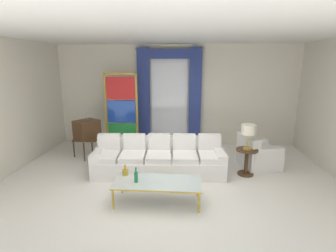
# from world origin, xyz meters

# --- Properties ---
(ground_plane) EXTENTS (16.00, 16.00, 0.00)m
(ground_plane) POSITION_xyz_m (0.00, 0.00, 0.00)
(ground_plane) COLOR white
(wall_rear) EXTENTS (8.00, 0.12, 3.00)m
(wall_rear) POSITION_xyz_m (0.00, 3.06, 1.50)
(wall_rear) COLOR silver
(wall_rear) RESTS_ON ground
(wall_left) EXTENTS (0.12, 7.00, 3.00)m
(wall_left) POSITION_xyz_m (-3.66, 0.60, 1.50)
(wall_left) COLOR silver
(wall_left) RESTS_ON ground
(ceiling_slab) EXTENTS (8.00, 7.60, 0.04)m
(ceiling_slab) POSITION_xyz_m (0.00, 0.80, 3.02)
(ceiling_slab) COLOR white
(curtained_window) EXTENTS (2.00, 0.17, 2.70)m
(curtained_window) POSITION_xyz_m (-0.20, 2.89, 1.74)
(curtained_window) COLOR white
(curtained_window) RESTS_ON ground
(couch_white_long) EXTENTS (2.97, 1.13, 0.86)m
(couch_white_long) POSITION_xyz_m (-0.27, 0.71, 0.31)
(couch_white_long) COLOR white
(couch_white_long) RESTS_ON ground
(coffee_table) EXTENTS (1.54, 0.65, 0.41)m
(coffee_table) POSITION_xyz_m (-0.15, -0.63, 0.38)
(coffee_table) COLOR silver
(coffee_table) RESTS_ON ground
(bottle_blue_decanter) EXTENTS (0.06, 0.06, 0.28)m
(bottle_blue_decanter) POSITION_xyz_m (-0.51, -0.70, 0.52)
(bottle_blue_decanter) COLOR #196B3D
(bottle_blue_decanter) RESTS_ON coffee_table
(bottle_crystal_tall) EXTENTS (0.11, 0.11, 0.20)m
(bottle_crystal_tall) POSITION_xyz_m (-0.78, -0.42, 0.48)
(bottle_crystal_tall) COLOR gold
(bottle_crystal_tall) RESTS_ON coffee_table
(vintage_tv) EXTENTS (0.75, 0.77, 1.35)m
(vintage_tv) POSITION_xyz_m (-2.29, 1.58, 0.73)
(vintage_tv) COLOR #472D19
(vintage_tv) RESTS_ON ground
(armchair_white) EXTENTS (1.00, 0.99, 0.80)m
(armchair_white) POSITION_xyz_m (2.05, 1.19, 0.29)
(armchair_white) COLOR white
(armchair_white) RESTS_ON ground
(stained_glass_divider) EXTENTS (0.95, 0.05, 2.20)m
(stained_glass_divider) POSITION_xyz_m (-1.53, 2.33, 1.06)
(stained_glass_divider) COLOR gold
(stained_glass_divider) RESTS_ON ground
(peacock_figurine) EXTENTS (0.44, 0.60, 0.50)m
(peacock_figurine) POSITION_xyz_m (-1.12, 2.03, 0.22)
(peacock_figurine) COLOR beige
(peacock_figurine) RESTS_ON ground
(round_side_table) EXTENTS (0.48, 0.48, 0.59)m
(round_side_table) POSITION_xyz_m (1.69, 0.72, 0.36)
(round_side_table) COLOR #472D19
(round_side_table) RESTS_ON ground
(table_lamp_brass) EXTENTS (0.32, 0.32, 0.57)m
(table_lamp_brass) POSITION_xyz_m (1.69, 0.72, 1.03)
(table_lamp_brass) COLOR #B29338
(table_lamp_brass) RESTS_ON round_side_table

